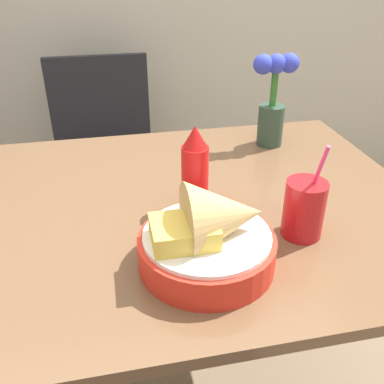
{
  "coord_description": "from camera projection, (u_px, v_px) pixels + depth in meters",
  "views": [
    {
      "loc": [
        -0.16,
        -0.79,
        1.25
      ],
      "look_at": [
        -0.01,
        -0.07,
        0.82
      ],
      "focal_mm": 40.0,
      "sensor_mm": 36.0,
      "label": 1
    }
  ],
  "objects": [
    {
      "name": "ketchup_bottle",
      "position": [
        195.0,
        170.0,
        0.88
      ],
      "size": [
        0.06,
        0.06,
        0.19
      ],
      "color": "red",
      "rests_on": "dining_table"
    },
    {
      "name": "dining_table",
      "position": [
        189.0,
        242.0,
        1.0
      ],
      "size": [
        1.04,
        0.82,
        0.76
      ],
      "color": "brown",
      "rests_on": "ground_plane"
    },
    {
      "name": "drink_cup",
      "position": [
        304.0,
        210.0,
        0.81
      ],
      "size": [
        0.08,
        0.08,
        0.2
      ],
      "color": "red",
      "rests_on": "dining_table"
    },
    {
      "name": "food_basket",
      "position": [
        212.0,
        236.0,
        0.73
      ],
      "size": [
        0.24,
        0.24,
        0.16
      ],
      "color": "red",
      "rests_on": "dining_table"
    },
    {
      "name": "chair_far_window",
      "position": [
        105.0,
        150.0,
        1.75
      ],
      "size": [
        0.4,
        0.4,
        0.88
      ],
      "color": "black",
      "rests_on": "ground_plane"
    },
    {
      "name": "flower_vase",
      "position": [
        273.0,
        100.0,
        1.15
      ],
      "size": [
        0.12,
        0.07,
        0.25
      ],
      "color": "#2D4738",
      "rests_on": "dining_table"
    }
  ]
}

